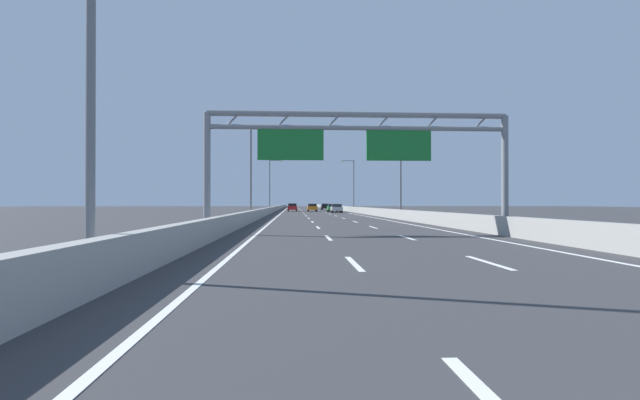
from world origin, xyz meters
name	(u,v)px	position (x,y,z in m)	size (l,w,h in m)	color
ground_plane	(309,210)	(0.00, 100.00, 0.00)	(260.00, 260.00, 0.00)	#38383A
lane_dash_left_1	(354,264)	(-1.80, 12.50, 0.01)	(0.16, 3.00, 0.01)	white
lane_dash_left_2	(328,238)	(-1.80, 21.50, 0.01)	(0.16, 3.00, 0.01)	white
lane_dash_left_3	(318,228)	(-1.80, 30.50, 0.01)	(0.16, 3.00, 0.01)	white
lane_dash_left_4	(312,222)	(-1.80, 39.50, 0.01)	(0.16, 3.00, 0.01)	white
lane_dash_left_5	(309,218)	(-1.80, 48.50, 0.01)	(0.16, 3.00, 0.01)	white
lane_dash_left_6	(306,216)	(-1.80, 57.50, 0.01)	(0.16, 3.00, 0.01)	white
lane_dash_left_7	(305,214)	(-1.80, 66.50, 0.01)	(0.16, 3.00, 0.01)	white
lane_dash_left_8	(303,213)	(-1.80, 75.50, 0.01)	(0.16, 3.00, 0.01)	white
lane_dash_left_9	(302,212)	(-1.80, 84.50, 0.01)	(0.16, 3.00, 0.01)	white
lane_dash_left_10	(301,211)	(-1.80, 93.50, 0.01)	(0.16, 3.00, 0.01)	white
lane_dash_left_11	(301,210)	(-1.80, 102.50, 0.01)	(0.16, 3.00, 0.01)	white
lane_dash_left_12	(300,210)	(-1.80, 111.50, 0.01)	(0.16, 3.00, 0.01)	white
lane_dash_left_13	(300,209)	(-1.80, 120.50, 0.01)	(0.16, 3.00, 0.01)	white
lane_dash_left_14	(299,209)	(-1.80, 129.50, 0.01)	(0.16, 3.00, 0.01)	white
lane_dash_left_15	(299,208)	(-1.80, 138.50, 0.01)	(0.16, 3.00, 0.01)	white
lane_dash_left_16	(298,208)	(-1.80, 147.50, 0.01)	(0.16, 3.00, 0.01)	white
lane_dash_left_17	(298,208)	(-1.80, 156.50, 0.01)	(0.16, 3.00, 0.01)	white
lane_dash_right_1	(489,263)	(1.80, 12.50, 0.01)	(0.16, 3.00, 0.01)	white
lane_dash_right_2	(407,238)	(1.80, 21.50, 0.01)	(0.16, 3.00, 0.01)	white
lane_dash_right_3	(373,227)	(1.80, 30.50, 0.01)	(0.16, 3.00, 0.01)	white
lane_dash_right_4	(355,222)	(1.80, 39.50, 0.01)	(0.16, 3.00, 0.01)	white
lane_dash_right_5	(344,218)	(1.80, 48.50, 0.01)	(0.16, 3.00, 0.01)	white
lane_dash_right_6	(336,216)	(1.80, 57.50, 0.01)	(0.16, 3.00, 0.01)	white
lane_dash_right_7	(330,214)	(1.80, 66.50, 0.01)	(0.16, 3.00, 0.01)	white
lane_dash_right_8	(326,213)	(1.80, 75.50, 0.01)	(0.16, 3.00, 0.01)	white
lane_dash_right_9	(322,212)	(1.80, 84.50, 0.01)	(0.16, 3.00, 0.01)	white
lane_dash_right_10	(319,211)	(1.80, 93.50, 0.01)	(0.16, 3.00, 0.01)	white
lane_dash_right_11	(317,210)	(1.80, 102.50, 0.01)	(0.16, 3.00, 0.01)	white
lane_dash_right_12	(315,210)	(1.80, 111.50, 0.01)	(0.16, 3.00, 0.01)	white
lane_dash_right_13	(314,209)	(1.80, 120.50, 0.01)	(0.16, 3.00, 0.01)	white
lane_dash_right_14	(312,209)	(1.80, 129.50, 0.01)	(0.16, 3.00, 0.01)	white
lane_dash_right_15	(311,208)	(1.80, 138.50, 0.01)	(0.16, 3.00, 0.01)	white
lane_dash_right_16	(310,208)	(1.80, 147.50, 0.01)	(0.16, 3.00, 0.01)	white
lane_dash_right_17	(309,208)	(1.80, 156.50, 0.01)	(0.16, 3.00, 0.01)	white
edge_line_left	(283,211)	(-5.25, 88.00, 0.01)	(0.16, 176.00, 0.01)	white
edge_line_right	(339,211)	(5.25, 88.00, 0.01)	(0.16, 176.00, 0.01)	white
barrier_left	(278,208)	(-6.90, 110.00, 0.47)	(0.45, 220.00, 0.95)	#9E9E99
barrier_right	(337,208)	(6.90, 110.00, 0.47)	(0.45, 220.00, 0.95)	#9E9E99
sign_gantry	(355,141)	(-0.17, 24.53, 4.80)	(15.95, 0.36, 6.36)	gray
streetlamp_left_near	(102,25)	(-7.47, 10.51, 5.40)	(2.58, 0.28, 9.50)	slate
streetlamp_left_mid	(253,166)	(-7.47, 48.32, 5.40)	(2.58, 0.28, 9.50)	slate
streetlamp_right_mid	(398,166)	(7.47, 48.32, 5.40)	(2.58, 0.28, 9.50)	slate
streetlamp_left_far	(271,182)	(-7.47, 86.13, 5.40)	(2.58, 0.28, 9.50)	slate
streetlamp_right_far	(352,182)	(7.47, 86.13, 5.40)	(2.58, 0.28, 9.50)	slate
green_car	(333,208)	(3.63, 83.83, 0.74)	(1.78, 4.22, 1.42)	#1E7A38
orange_car	(312,207)	(0.14, 87.93, 0.75)	(1.76, 4.22, 1.44)	orange
silver_car	(336,208)	(3.65, 76.67, 0.72)	(1.70, 4.11, 1.41)	#A8ADB2
black_car	(325,207)	(3.83, 106.55, 0.75)	(1.80, 4.63, 1.44)	black
red_car	(292,207)	(-3.56, 89.77, 0.77)	(1.77, 4.10, 1.49)	red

